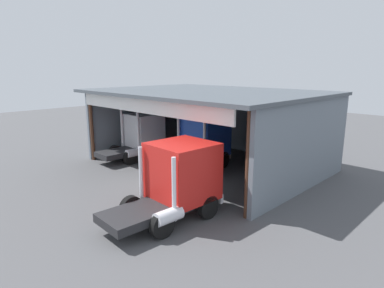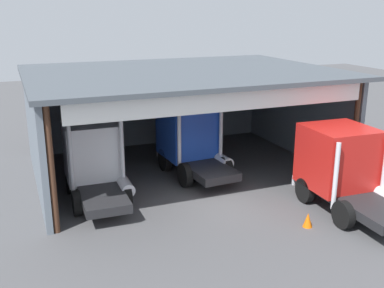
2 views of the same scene
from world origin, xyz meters
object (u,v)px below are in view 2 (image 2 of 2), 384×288
at_px(truck_blue_center_left_bay, 191,137).
at_px(tool_cart, 207,137).
at_px(truck_white_center_right_bay, 95,160).
at_px(oil_drum, 214,133).
at_px(traffic_cone, 308,220).
at_px(truck_red_right_bay, 342,166).

relative_size(truck_blue_center_left_bay, tool_cart, 5.27).
distance_m(truck_white_center_right_bay, tool_cart, 9.46).
relative_size(oil_drum, traffic_cone, 1.58).
bearing_deg(truck_white_center_right_bay, oil_drum, 37.63).
distance_m(oil_drum, tool_cart, 1.15).
distance_m(truck_blue_center_left_bay, traffic_cone, 7.64).
height_order(truck_red_right_bay, tool_cart, truck_red_right_bay).
bearing_deg(traffic_cone, tool_cart, 85.66).
xyz_separation_m(truck_white_center_right_bay, truck_blue_center_left_bay, (4.98, 1.34, 0.17)).
bearing_deg(truck_red_right_bay, oil_drum, 96.05).
bearing_deg(oil_drum, truck_white_center_right_bay, -143.82).
relative_size(truck_white_center_right_bay, truck_blue_center_left_bay, 0.94).
bearing_deg(truck_blue_center_left_bay, tool_cart, 53.22).
bearing_deg(tool_cart, truck_white_center_right_bay, -144.78).
height_order(truck_blue_center_left_bay, traffic_cone, truck_blue_center_left_bay).
distance_m(truck_white_center_right_bay, truck_blue_center_left_bay, 5.16).
distance_m(truck_red_right_bay, tool_cart, 10.40).
relative_size(truck_white_center_right_bay, tool_cart, 4.93).
height_order(oil_drum, traffic_cone, oil_drum).
xyz_separation_m(truck_red_right_bay, tool_cart, (-1.51, 10.21, -1.26)).
xyz_separation_m(oil_drum, tool_cart, (-0.83, -0.80, 0.06)).
xyz_separation_m(truck_red_right_bay, traffic_cone, (-2.37, -1.11, -1.48)).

